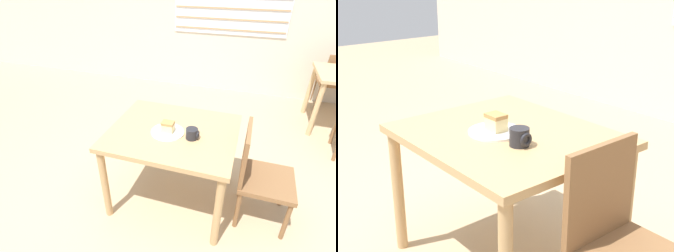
% 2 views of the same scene
% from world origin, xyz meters
% --- Properties ---
extents(dining_table_near, '(1.03, 0.88, 0.74)m').
position_xyz_m(dining_table_near, '(0.11, 0.29, 0.64)').
color(dining_table_near, tan).
rests_on(dining_table_near, ground_plane).
extents(chair_near_window, '(0.43, 0.43, 0.85)m').
position_xyz_m(chair_near_window, '(0.83, 0.30, 0.46)').
color(chair_near_window, brown).
rests_on(chair_near_window, ground_plane).
extents(plate, '(0.27, 0.27, 0.01)m').
position_xyz_m(plate, '(0.07, 0.24, 0.74)').
color(plate, white).
rests_on(plate, dining_table_near).
extents(cake_slice, '(0.10, 0.08, 0.08)m').
position_xyz_m(cake_slice, '(0.08, 0.25, 0.79)').
color(cake_slice, beige).
rests_on(cake_slice, plate).
extents(coffee_mug, '(0.10, 0.09, 0.09)m').
position_xyz_m(coffee_mug, '(0.28, 0.22, 0.78)').
color(coffee_mug, '#232328').
rests_on(coffee_mug, dining_table_near).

